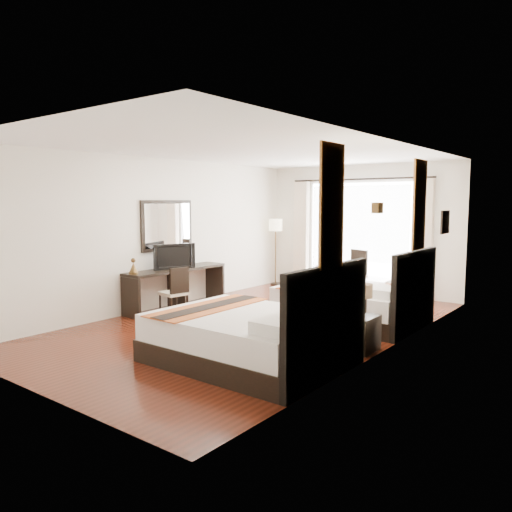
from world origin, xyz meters
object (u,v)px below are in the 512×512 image
Objects in this scene: television at (173,256)px; bed_near at (253,336)px; nightstand at (360,333)px; fruit_bowl at (328,265)px; console_desk at (177,288)px; window_chair at (352,284)px; floor_lamp at (276,229)px; table_lamp at (363,293)px; desk_chair at (174,301)px; side_table at (327,280)px; vase at (354,312)px; bed_far at (354,303)px.

bed_near is at bearing -97.43° from television.
nightstand is 2.10× the size of fruit_bowl.
bed_near is at bearing -123.35° from nightstand.
console_desk is 3.62m from window_chair.
window_chair is (2.22, -0.38, -1.03)m from floor_lamp.
table_lamp reaches higher than fruit_bowl.
desk_chair is (0.47, -0.42, -0.72)m from television.
television is at bearing -33.06° from desk_chair.
television is (-3.94, 0.21, 0.22)m from table_lamp.
floor_lamp reaches higher than window_chair.
bed_near is at bearing 164.79° from desk_chair.
table_lamp is at bearing -4.56° from console_desk.
fruit_bowl is (1.53, -0.16, -0.71)m from floor_lamp.
side_table is at bearing 125.31° from nightstand.
nightstand is at bearing 46.58° from window_chair.
nightstand is 0.54m from table_lamp.
nightstand is 3.48m from desk_chair.
nightstand is 3.72m from window_chair.
bed_near is 2.89m from desk_chair.
side_table is 0.33m from fruit_bowl.
desk_chair is 3.80m from window_chair.
bed_near reaches higher than vase.
vase is (-0.01, -0.16, 0.32)m from nightstand.
television is 3.45× the size of fruit_bowl.
table_lamp is 4.19m from fruit_bowl.
television is at bearing 153.04° from bed_near.
fruit_bowl is (-2.44, 3.40, -0.14)m from table_lamp.
table_lamp is 0.49× the size of television.
table_lamp is (0.78, -1.32, 0.45)m from bed_far.
bed_near is 1.52m from nightstand.
table_lamp is 1.67× the size of fruit_bowl.
table_lamp is at bearing 90.52° from vase.
table_lamp is at bearing -73.59° from television.
table_lamp is at bearing -168.03° from desk_chair.
fruit_bowl is (-1.62, 4.77, 0.29)m from bed_near.
bed_near reaches higher than bed_far.
side_table is at bearing -7.20° from floor_lamp.
bed_far is at bearing 120.49° from table_lamp.
window_chair is (-0.97, 1.86, -0.02)m from bed_far.
vase is (0.83, 1.11, 0.22)m from bed_near.
side_table is at bearing -5.89° from television.
fruit_bowl is at bearing -97.39° from desk_chair.
side_table is 0.72m from window_chair.
console_desk is at bearing -89.82° from floor_lamp.
bed_far reaches higher than fruit_bowl.
console_desk is 1.39× the size of floor_lamp.
nightstand is 5.52m from floor_lamp.
vase is at bearing 53.40° from bed_near.
floor_lamp reaches higher than nightstand.
window_chair is at bearing -17.69° from fruit_bowl.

